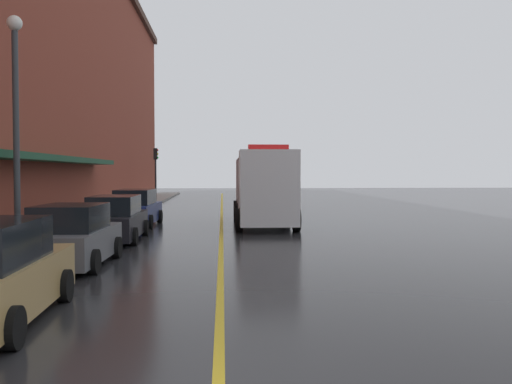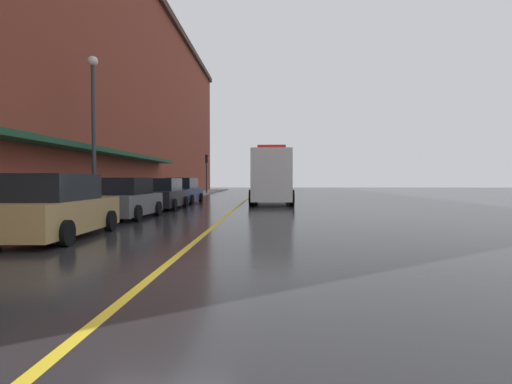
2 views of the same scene
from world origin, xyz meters
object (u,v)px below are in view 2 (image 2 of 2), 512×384
Objects in this scene: parked_car_2 at (164,195)px; box_truck at (272,177)px; parking_meter_0 at (128,190)px; traffic_light_near at (207,166)px; parked_car_1 at (127,199)px; street_lamp_left at (93,117)px; parking_meter_1 at (4,199)px; parked_car_3 at (183,191)px; parked_car_0 at (57,208)px.

box_truck is at bearing -44.63° from parked_car_2.
traffic_light_near is at bearing 89.86° from parking_meter_0.
parked_car_1 is 4.32m from street_lamp_left.
traffic_light_near reaches higher than parked_car_2.
box_truck is 13.23m from street_lamp_left.
traffic_light_near reaches higher than parking_meter_1.
street_lamp_left reaches higher than parking_meter_0.
box_truck reaches higher than parked_car_1.
parking_meter_0 is 9.75m from parking_meter_1.
street_lamp_left reaches higher than box_truck.
parked_car_0 is at bearing -177.43° from parked_car_3.
parked_car_1 is 0.90× the size of parked_car_2.
parked_car_1 is 0.46× the size of box_truck.
parking_meter_1 is 35.13m from traffic_light_near.
parking_meter_0 is (-1.44, 9.70, 0.24)m from parked_car_0.
parked_car_3 is 10.59m from street_lamp_left.
parking_meter_1 is (0.00, -9.75, 0.00)m from parking_meter_0.
box_truck is 19.24m from traffic_light_near.
parked_car_0 reaches higher than parked_car_3.
traffic_light_near is (0.06, 25.32, 2.10)m from parking_meter_0.
parking_meter_1 is (-7.37, -17.33, -0.71)m from box_truck.
parked_car_1 is 3.21× the size of parking_meter_0.
parked_car_2 is at bearing -176.57° from parked_car_3.
parked_car_0 reaches higher than parked_car_2.
parked_car_2 is 3.56× the size of parking_meter_0.
parked_car_0 is 11.19m from parked_car_2.
parked_car_2 is 8.56m from box_truck.
box_truck is (6.03, 11.57, 0.98)m from parked_car_1.
parked_car_3 is 18.37m from traffic_light_near.
street_lamp_left reaches higher than parked_car_1.
box_truck is at bearing 66.96° from parking_meter_1.
parking_meter_1 is (-1.44, -11.24, 0.27)m from parked_car_2.
parked_car_1 is at bearing -34.81° from street_lamp_left.
street_lamp_left is 1.61× the size of traffic_light_near.
box_truck reaches higher than parked_car_2.
parked_car_0 is 8.18m from street_lamp_left.
parked_car_3 is at bearing -86.06° from traffic_light_near.
parked_car_0 is 1.01× the size of parked_car_3.
parked_car_0 is 35.13m from traffic_light_near.
parked_car_0 is 0.52× the size of box_truck.
street_lamp_left reaches higher than traffic_light_near.
parked_car_3 is at bearing -1.36° from parked_car_0.
parked_car_3 is 7.27m from parking_meter_0.
parked_car_0 reaches higher than parking_meter_0.
parked_car_0 is at bearing -18.55° from box_truck.
parked_car_0 is 1.46m from parking_meter_1.
parking_meter_0 is (-1.32, -7.14, 0.25)m from parked_car_3.
box_truck is (5.93, 17.29, 0.95)m from parked_car_0.
parked_car_1 is at bearing -0.79° from parked_car_0.
parked_car_2 is 0.52× the size of box_truck.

